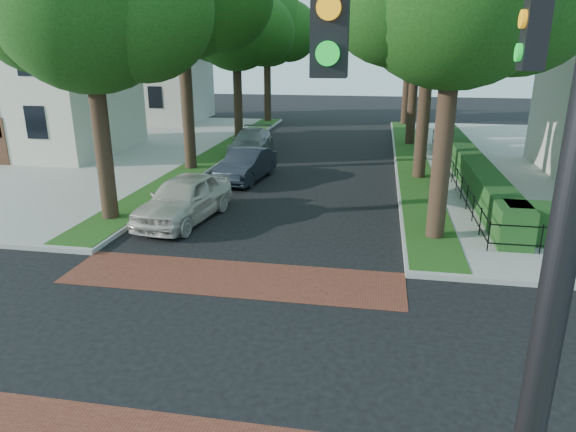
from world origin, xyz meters
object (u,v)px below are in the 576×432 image
at_px(traffic_signal, 536,186).
at_px(parked_car_rear, 251,142).
at_px(parked_car_front, 184,198).
at_px(parked_car_middle, 246,165).

bearing_deg(traffic_signal, parked_car_rear, 109.41).
bearing_deg(parked_car_front, traffic_signal, -48.97).
relative_size(traffic_signal, parked_car_front, 1.68).
xyz_separation_m(traffic_signal, parked_car_front, (-7.86, 11.96, -3.90)).
bearing_deg(parked_car_rear, parked_car_middle, -80.41).
distance_m(parked_car_middle, parked_car_rear, 6.25).
distance_m(parked_car_front, parked_car_middle, 6.05).
xyz_separation_m(parked_car_front, parked_car_rear, (-0.63, 12.13, -0.10)).
height_order(parked_car_front, parked_car_rear, parked_car_front).
bearing_deg(parked_car_middle, parked_car_rear, 109.17).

